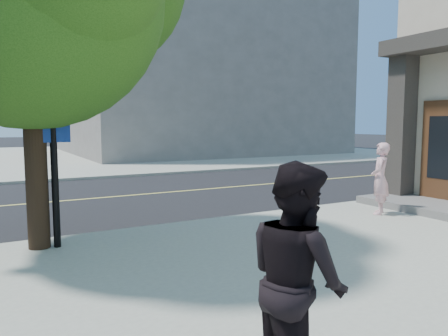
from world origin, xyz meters
TOP-DOWN VIEW (x-y plane):
  - ground at (0.00, 0.00)m, footprint 140.00×140.00m
  - sidewalk_ne at (13.50, 21.50)m, footprint 29.00×25.00m
  - filler_ne at (14.00, 22.00)m, footprint 18.00×16.00m
  - man_on_phone at (7.77, -1.52)m, footprint 0.73×0.69m
  - pedestrian at (1.81, -5.91)m, footprint 0.82×0.99m

SIDE VIEW (x-z plane):
  - ground at x=0.00m, z-range 0.00..0.00m
  - sidewalk_ne at x=13.50m, z-range 0.00..0.12m
  - man_on_phone at x=7.77m, z-range 0.12..1.79m
  - pedestrian at x=1.81m, z-range 0.12..1.96m
  - filler_ne at x=14.00m, z-range 0.12..14.12m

